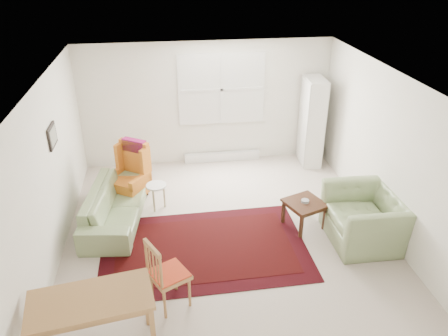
{
  "coord_description": "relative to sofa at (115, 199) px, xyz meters",
  "views": [
    {
      "loc": [
        -0.85,
        -5.6,
        4.13
      ],
      "look_at": [
        0.0,
        0.3,
        1.05
      ],
      "focal_mm": 35.0,
      "sensor_mm": 36.0,
      "label": 1
    }
  ],
  "objects": [
    {
      "name": "room",
      "position": [
        1.76,
        -0.49,
        0.85
      ],
      "size": [
        5.04,
        5.54,
        2.51
      ],
      "color": "#C0B0A3",
      "rests_on": "ground"
    },
    {
      "name": "rug",
      "position": [
        1.36,
        -0.99,
        -0.39
      ],
      "size": [
        3.11,
        2.02,
        0.03
      ],
      "primitive_type": null,
      "rotation": [
        0.0,
        0.0,
        0.01
      ],
      "color": "black",
      "rests_on": "ground"
    },
    {
      "name": "sofa",
      "position": [
        0.0,
        0.0,
        0.0
      ],
      "size": [
        1.05,
        2.11,
        0.82
      ],
      "primitive_type": "imported",
      "rotation": [
        0.0,
        0.0,
        1.44
      ],
      "color": "#798D5E",
      "rests_on": "ground"
    },
    {
      "name": "armchair",
      "position": [
        3.85,
        -1.09,
        0.07
      ],
      "size": [
        1.08,
        1.23,
        0.96
      ],
      "primitive_type": "imported",
      "rotation": [
        0.0,
        0.0,
        -1.58
      ],
      "color": "#798D5E",
      "rests_on": "ground"
    },
    {
      "name": "wingback_chair",
      "position": [
        0.17,
        0.68,
        0.12
      ],
      "size": [
        0.86,
        0.87,
        1.05
      ],
      "primitive_type": null,
      "rotation": [
        0.0,
        0.0,
        -0.58
      ],
      "color": "#C86D1E",
      "rests_on": "ground"
    },
    {
      "name": "coffee_table",
      "position": [
        3.02,
        -0.62,
        -0.18
      ],
      "size": [
        0.73,
        0.73,
        0.46
      ],
      "primitive_type": null,
      "rotation": [
        0.0,
        0.0,
        0.36
      ],
      "color": "#3E2013",
      "rests_on": "ground"
    },
    {
      "name": "stool",
      "position": [
        0.67,
        0.28,
        -0.18
      ],
      "size": [
        0.36,
        0.36,
        0.47
      ],
      "primitive_type": null,
      "rotation": [
        0.0,
        0.0,
        0.05
      ],
      "color": "white",
      "rests_on": "ground"
    },
    {
      "name": "cabinet",
      "position": [
        3.85,
        1.65,
        0.49
      ],
      "size": [
        0.42,
        0.74,
        1.8
      ],
      "primitive_type": null,
      "rotation": [
        0.0,
        0.0,
        -0.06
      ],
      "color": "silver",
      "rests_on": "ground"
    },
    {
      "name": "desk",
      "position": [
        -0.01,
        -2.71,
        -0.0
      ],
      "size": [
        1.37,
        0.84,
        0.82
      ],
      "primitive_type": null,
      "rotation": [
        0.0,
        0.0,
        0.15
      ],
      "color": "#A17341",
      "rests_on": "ground"
    },
    {
      "name": "desk_chair",
      "position": [
        0.82,
        -2.05,
        0.09
      ],
      "size": [
        0.58,
        0.58,
        0.99
      ],
      "primitive_type": null,
      "rotation": [
        0.0,
        0.0,
        2.04
      ],
      "color": "#A17341",
      "rests_on": "ground"
    }
  ]
}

